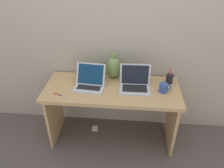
{
  "coord_description": "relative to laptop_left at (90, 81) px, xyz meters",
  "views": [
    {
      "loc": [
        0.17,
        -1.88,
        1.98
      ],
      "look_at": [
        0.0,
        0.0,
        0.76
      ],
      "focal_mm": 35.33,
      "sensor_mm": 36.0,
      "label": 1
    }
  ],
  "objects": [
    {
      "name": "scissors",
      "position": [
        -0.3,
        -0.19,
        -0.06
      ],
      "size": [
        0.14,
        0.08,
        0.01
      ],
      "color": "#B7B7BC",
      "rests_on": "desk"
    },
    {
      "name": "coffee_mug",
      "position": [
        0.75,
        -0.04,
        -0.01
      ],
      "size": [
        0.12,
        0.09,
        0.09
      ],
      "color": "#335199",
      "rests_on": "desk"
    },
    {
      "name": "ground_plane",
      "position": [
        0.23,
        -0.03,
        -0.77
      ],
      "size": [
        6.0,
        6.0,
        0.0
      ],
      "primitive_type": "plane",
      "color": "#564C47"
    },
    {
      "name": "laptop_right",
      "position": [
        0.46,
        0.01,
        0.0
      ],
      "size": [
        0.32,
        0.24,
        0.24
      ],
      "color": "silver",
      "rests_on": "desk"
    },
    {
      "name": "green_vase",
      "position": [
        0.23,
        0.2,
        0.07
      ],
      "size": [
        0.16,
        0.16,
        0.28
      ],
      "color": "#75934C",
      "rests_on": "desk"
    },
    {
      "name": "desk",
      "position": [
        0.23,
        -0.03,
        -0.21
      ],
      "size": [
        1.4,
        0.56,
        0.71
      ],
      "color": "tan",
      "rests_on": "ground"
    },
    {
      "name": "power_brick",
      "position": [
        0.01,
        0.07,
        -0.75
      ],
      "size": [
        0.07,
        0.07,
        0.03
      ],
      "primitive_type": "cube",
      "color": "white",
      "rests_on": "ground"
    },
    {
      "name": "laptop_left",
      "position": [
        0.0,
        0.0,
        0.0
      ],
      "size": [
        0.32,
        0.27,
        0.22
      ],
      "color": "silver",
      "rests_on": "desk"
    },
    {
      "name": "pen_cup",
      "position": [
        0.83,
        0.13,
        -0.0
      ],
      "size": [
        0.07,
        0.07,
        0.18
      ],
      "color": "black",
      "rests_on": "desk"
    },
    {
      "name": "back_wall",
      "position": [
        0.23,
        0.3,
        0.43
      ],
      "size": [
        4.4,
        0.04,
        2.4
      ],
      "primitive_type": "cube",
      "color": "#BCAD99",
      "rests_on": "ground"
    }
  ]
}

